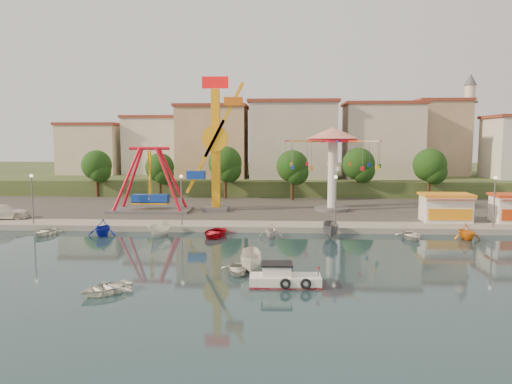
# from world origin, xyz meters

# --- Properties ---
(ground) EXTENTS (200.00, 200.00, 0.00)m
(ground) POSITION_xyz_m (0.00, 0.00, 0.00)
(ground) COLOR #122532
(ground) RESTS_ON ground
(quay_deck) EXTENTS (200.00, 100.00, 0.60)m
(quay_deck) POSITION_xyz_m (0.00, 62.00, 0.30)
(quay_deck) COLOR #9E998E
(quay_deck) RESTS_ON ground
(asphalt_pad) EXTENTS (90.00, 28.00, 0.01)m
(asphalt_pad) POSITION_xyz_m (0.00, 30.00, 0.60)
(asphalt_pad) COLOR #4C4944
(asphalt_pad) RESTS_ON quay_deck
(hill_terrace) EXTENTS (200.00, 60.00, 3.00)m
(hill_terrace) POSITION_xyz_m (0.00, 67.00, 1.50)
(hill_terrace) COLOR #384C26
(hill_terrace) RESTS_ON ground
(pirate_ship_ride) EXTENTS (10.00, 5.00, 8.00)m
(pirate_ship_ride) POSITION_xyz_m (-13.81, 22.37, 4.39)
(pirate_ship_ride) COLOR #59595E
(pirate_ship_ride) RESTS_ON quay_deck
(kamikaze_tower) EXTENTS (5.23, 3.10, 16.50)m
(kamikaze_tower) POSITION_xyz_m (-5.47, 22.97, 8.55)
(kamikaze_tower) COLOR #59595E
(kamikaze_tower) RESTS_ON quay_deck
(wave_swinger) EXTENTS (11.60, 11.60, 10.40)m
(wave_swinger) POSITION_xyz_m (8.76, 24.16, 8.20)
(wave_swinger) COLOR #59595E
(wave_swinger) RESTS_ON quay_deck
(booth_left) EXTENTS (5.40, 3.78, 3.08)m
(booth_left) POSITION_xyz_m (20.33, 16.49, 2.16)
(booth_left) COLOR white
(booth_left) RESTS_ON quay_deck
(lamp_post_0) EXTENTS (0.14, 0.14, 5.00)m
(lamp_post_0) POSITION_xyz_m (-24.00, 13.00, 3.10)
(lamp_post_0) COLOR #59595E
(lamp_post_0) RESTS_ON quay_deck
(lamp_post_1) EXTENTS (0.14, 0.14, 5.00)m
(lamp_post_1) POSITION_xyz_m (-8.00, 13.00, 3.10)
(lamp_post_1) COLOR #59595E
(lamp_post_1) RESTS_ON quay_deck
(lamp_post_2) EXTENTS (0.14, 0.14, 5.00)m
(lamp_post_2) POSITION_xyz_m (8.00, 13.00, 3.10)
(lamp_post_2) COLOR #59595E
(lamp_post_2) RESTS_ON quay_deck
(lamp_post_3) EXTENTS (0.14, 0.14, 5.00)m
(lamp_post_3) POSITION_xyz_m (24.00, 13.00, 3.10)
(lamp_post_3) COLOR #59595E
(lamp_post_3) RESTS_ON quay_deck
(tree_0) EXTENTS (4.60, 4.60, 7.19)m
(tree_0) POSITION_xyz_m (-26.00, 36.98, 5.47)
(tree_0) COLOR #382314
(tree_0) RESTS_ON quay_deck
(tree_1) EXTENTS (4.35, 4.35, 6.80)m
(tree_1) POSITION_xyz_m (-16.00, 36.24, 5.20)
(tree_1) COLOR #382314
(tree_1) RESTS_ON quay_deck
(tree_2) EXTENTS (5.02, 5.02, 7.85)m
(tree_2) POSITION_xyz_m (-6.00, 35.81, 5.92)
(tree_2) COLOR #382314
(tree_2) RESTS_ON quay_deck
(tree_3) EXTENTS (4.68, 4.68, 7.32)m
(tree_3) POSITION_xyz_m (4.00, 34.36, 5.55)
(tree_3) COLOR #382314
(tree_3) RESTS_ON quay_deck
(tree_4) EXTENTS (4.86, 4.86, 7.60)m
(tree_4) POSITION_xyz_m (14.00, 37.35, 5.75)
(tree_4) COLOR #382314
(tree_4) RESTS_ON quay_deck
(tree_5) EXTENTS (4.83, 4.83, 7.54)m
(tree_5) POSITION_xyz_m (24.00, 35.54, 5.71)
(tree_5) COLOR #382314
(tree_5) RESTS_ON quay_deck
(building_0) EXTENTS (9.26, 9.53, 11.87)m
(building_0) POSITION_xyz_m (-33.37, 46.06, 8.93)
(building_0) COLOR beige
(building_0) RESTS_ON hill_terrace
(building_1) EXTENTS (12.33, 9.01, 8.63)m
(building_1) POSITION_xyz_m (-21.33, 51.38, 7.32)
(building_1) COLOR silver
(building_1) RESTS_ON hill_terrace
(building_2) EXTENTS (11.95, 9.28, 11.23)m
(building_2) POSITION_xyz_m (-8.19, 51.96, 8.62)
(building_2) COLOR tan
(building_2) RESTS_ON hill_terrace
(building_3) EXTENTS (12.59, 10.50, 9.20)m
(building_3) POSITION_xyz_m (5.60, 48.80, 7.60)
(building_3) COLOR beige
(building_3) RESTS_ON hill_terrace
(building_4) EXTENTS (10.75, 9.23, 9.24)m
(building_4) POSITION_xyz_m (19.07, 52.20, 7.62)
(building_4) COLOR beige
(building_4) RESTS_ON hill_terrace
(building_5) EXTENTS (12.77, 10.96, 11.21)m
(building_5) POSITION_xyz_m (32.37, 50.33, 8.61)
(building_5) COLOR tan
(building_5) RESTS_ON hill_terrace
(minaret) EXTENTS (2.80, 2.80, 18.00)m
(minaret) POSITION_xyz_m (36.00, 54.00, 12.55)
(minaret) COLOR silver
(minaret) RESTS_ON hill_terrace
(cabin_motorboat) EXTENTS (4.72, 1.99, 1.65)m
(cabin_motorboat) POSITION_xyz_m (2.62, -6.18, 0.44)
(cabin_motorboat) COLOR white
(cabin_motorboat) RESTS_ON ground
(rowboat_a) EXTENTS (2.65, 3.41, 0.65)m
(rowboat_a) POSITION_xyz_m (-0.73, -3.27, 0.32)
(rowboat_a) COLOR silver
(rowboat_a) RESTS_ON ground
(rowboat_b) EXTENTS (4.11, 4.17, 0.71)m
(rowboat_b) POSITION_xyz_m (-8.53, -8.34, 0.35)
(rowboat_b) COLOR white
(rowboat_b) RESTS_ON ground
(skiff) EXTENTS (1.71, 4.19, 1.60)m
(skiff) POSITION_xyz_m (0.30, -2.84, 0.80)
(skiff) COLOR silver
(skiff) RESTS_ON ground
(van) EXTENTS (5.76, 3.10, 1.59)m
(van) POSITION_xyz_m (-28.78, 15.79, 1.39)
(van) COLOR white
(van) RESTS_ON quay_deck
(moored_boat_0) EXTENTS (2.80, 3.72, 0.73)m
(moored_boat_0) POSITION_xyz_m (-21.29, 9.80, 0.36)
(moored_boat_0) COLOR silver
(moored_boat_0) RESTS_ON ground
(moored_boat_1) EXTENTS (2.77, 3.20, 1.67)m
(moored_boat_1) POSITION_xyz_m (-15.34, 9.80, 0.83)
(moored_boat_1) COLOR #1521B9
(moored_boat_1) RESTS_ON ground
(moored_boat_2) EXTENTS (2.39, 3.92, 1.42)m
(moored_boat_2) POSITION_xyz_m (-9.58, 9.80, 0.71)
(moored_boat_2) COLOR white
(moored_boat_2) RESTS_ON ground
(moored_boat_3) EXTENTS (3.71, 4.65, 0.86)m
(moored_boat_3) POSITION_xyz_m (-4.12, 9.80, 0.43)
(moored_boat_3) COLOR #B40E1E
(moored_boat_3) RESTS_ON ground
(moored_boat_4) EXTENTS (2.62, 2.97, 1.47)m
(moored_boat_4) POSITION_xyz_m (1.47, 9.80, 0.74)
(moored_boat_4) COLOR silver
(moored_boat_4) RESTS_ON ground
(moored_boat_5) EXTENTS (1.83, 4.17, 1.57)m
(moored_boat_5) POSITION_xyz_m (7.26, 9.80, 0.78)
(moored_boat_5) COLOR slate
(moored_boat_5) RESTS_ON ground
(moored_boat_6) EXTENTS (2.64, 3.65, 0.74)m
(moored_boat_6) POSITION_xyz_m (14.99, 9.80, 0.37)
(moored_boat_6) COLOR silver
(moored_boat_6) RESTS_ON ground
(moored_boat_7) EXTENTS (2.92, 3.26, 1.55)m
(moored_boat_7) POSITION_xyz_m (20.20, 9.80, 0.77)
(moored_boat_7) COLOR orange
(moored_boat_7) RESTS_ON ground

